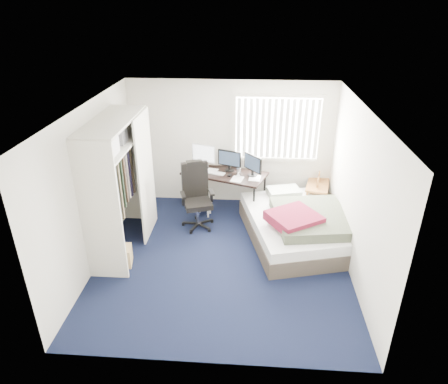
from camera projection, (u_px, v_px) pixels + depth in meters
name	position (u px, v px, depth m)	size (l,w,h in m)	color
ground	(223.00, 258.00, 6.58)	(4.20, 4.20, 0.00)	black
room_shell	(223.00, 174.00, 5.91)	(4.20, 4.20, 4.20)	silver
window_assembly	(277.00, 129.00, 7.64)	(1.72, 0.09, 1.32)	white
closet	(119.00, 174.00, 6.33)	(0.64, 1.84, 2.22)	beige
desk	(225.00, 171.00, 7.79)	(1.75, 1.23, 1.24)	black
office_chair	(197.00, 202.00, 7.35)	(0.73, 0.73, 1.23)	black
footstool	(204.00, 206.00, 7.80)	(0.32, 0.27, 0.24)	white
nightstand	(318.00, 186.00, 7.90)	(0.59, 0.89, 0.75)	brown
bed	(298.00, 225.00, 6.96)	(2.08, 2.46, 0.70)	#453B32
pine_box	(118.00, 256.00, 6.36)	(0.41, 0.31, 0.31)	tan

